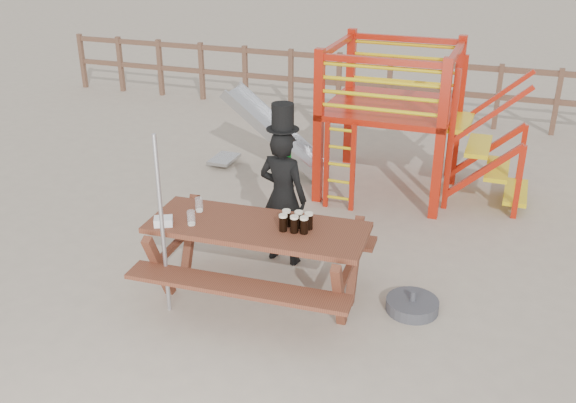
% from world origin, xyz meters
% --- Properties ---
extents(ground, '(60.00, 60.00, 0.00)m').
position_xyz_m(ground, '(0.00, 0.00, 0.00)').
color(ground, tan).
rests_on(ground, ground).
extents(back_fence, '(15.09, 0.09, 1.20)m').
position_xyz_m(back_fence, '(0.00, 7.00, 0.74)').
color(back_fence, brown).
rests_on(back_fence, ground).
extents(playground_fort, '(4.71, 1.84, 2.10)m').
position_xyz_m(playground_fort, '(0.12, 3.58, 1.07)').
color(playground_fort, '#B11D0B').
rests_on(playground_fort, ground).
extents(picnic_table, '(2.26, 1.62, 0.85)m').
position_xyz_m(picnic_table, '(-0.42, 0.23, 0.53)').
color(picnic_table, brown).
rests_on(picnic_table, ground).
extents(man_with_hat, '(0.63, 0.46, 1.86)m').
position_xyz_m(man_with_hat, '(-0.46, 1.08, 0.83)').
color(man_with_hat, black).
rests_on(man_with_hat, ground).
extents(metal_pole, '(0.04, 0.04, 1.86)m').
position_xyz_m(metal_pole, '(-1.18, -0.28, 0.93)').
color(metal_pole, '#B2B2B7').
rests_on(metal_pole, ground).
extents(parasol_base, '(0.53, 0.53, 0.22)m').
position_xyz_m(parasol_base, '(1.13, 0.54, 0.06)').
color(parasol_base, '#3C3C42').
rests_on(parasol_base, ground).
extents(paper_bag, '(0.22, 0.21, 0.08)m').
position_xyz_m(paper_bag, '(-1.29, -0.08, 0.89)').
color(paper_bag, white).
rests_on(paper_bag, picnic_table).
extents(stout_pints, '(0.31, 0.21, 0.17)m').
position_xyz_m(stout_pints, '(-0.03, 0.27, 0.93)').
color(stout_pints, black).
rests_on(stout_pints, picnic_table).
extents(empty_glasses, '(0.15, 0.39, 0.15)m').
position_xyz_m(empty_glasses, '(-1.07, 0.17, 0.91)').
color(empty_glasses, silver).
rests_on(empty_glasses, picnic_table).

